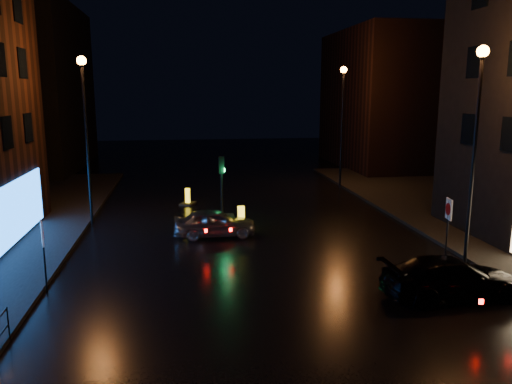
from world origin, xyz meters
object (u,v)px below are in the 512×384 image
at_px(bollard_near, 241,224).
at_px(road_sign_left, 43,239).
at_px(silver_hatchback, 215,223).
at_px(bollard_far, 188,201).
at_px(road_sign_right, 448,214).
at_px(traffic_signal, 222,212).
at_px(dark_sedan, 451,278).

bearing_deg(bollard_near, road_sign_left, -143.87).
bearing_deg(silver_hatchback, bollard_near, -54.48).
height_order(bollard_near, bollard_far, bollard_near).
relative_size(silver_hatchback, road_sign_right, 1.50).
xyz_separation_m(silver_hatchback, bollard_near, (1.36, 0.98, -0.39)).
xyz_separation_m(traffic_signal, dark_sedan, (6.68, -11.00, 0.17)).
xyz_separation_m(traffic_signal, bollard_far, (-1.73, 4.34, -0.29)).
relative_size(silver_hatchback, road_sign_left, 1.55).
height_order(traffic_signal, bollard_near, traffic_signal).
bearing_deg(traffic_signal, bollard_near, -65.15).
bearing_deg(dark_sedan, bollard_far, 26.79).
relative_size(traffic_signal, road_sign_left, 1.40).
distance_m(bollard_near, road_sign_right, 9.71).
height_order(silver_hatchback, bollard_near, silver_hatchback).
bearing_deg(bollard_far, silver_hatchback, -59.53).
bearing_deg(dark_sedan, traffic_signal, 29.30).
distance_m(traffic_signal, bollard_near, 1.92).
xyz_separation_m(bollard_far, road_sign_left, (-4.96, -12.83, 1.63)).
xyz_separation_m(bollard_far, road_sign_right, (10.17, -11.85, 1.69)).
bearing_deg(traffic_signal, bollard_far, 111.79).
bearing_deg(road_sign_right, silver_hatchback, -18.24).
height_order(bollard_far, road_sign_right, road_sign_right).
xyz_separation_m(dark_sedan, road_sign_right, (1.75, 3.49, 1.23)).
bearing_deg(road_sign_right, bollard_near, -27.26).
relative_size(traffic_signal, road_sign_right, 1.35).
xyz_separation_m(silver_hatchback, bollard_far, (-1.17, 7.04, -0.44)).
bearing_deg(dark_sedan, silver_hatchback, 39.15).
distance_m(dark_sedan, bollard_near, 10.99).
distance_m(traffic_signal, dark_sedan, 12.87).
height_order(bollard_far, road_sign_left, road_sign_left).
bearing_deg(road_sign_right, traffic_signal, -31.82).
bearing_deg(road_sign_left, road_sign_right, -13.58).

